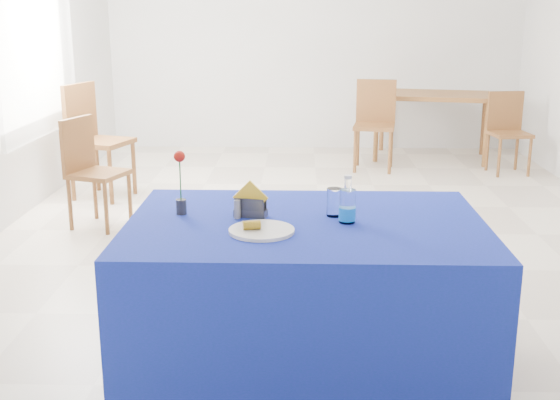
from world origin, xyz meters
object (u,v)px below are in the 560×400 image
Objects in this scene: plate at (262,231)px; water_bottle at (347,207)px; blue_table at (305,300)px; chair_win_b at (92,132)px; oak_table at (433,100)px; chair_bg_right at (507,126)px; chair_bg_left at (375,118)px; chair_win_a at (89,164)px.

water_bottle reaches higher than plate.
blue_table is 1.54× the size of chair_win_b.
chair_bg_right reaches higher than oak_table.
chair_win_b reaches higher than chair_bg_left.
chair_bg_right is at bearing -42.97° from chair_win_a.
plate is 0.20× the size of oak_table.
water_bottle is at bearing -120.96° from chair_bg_right.
chair_win_b is (-0.23, 0.90, 0.10)m from chair_win_a.
oak_table is 1.67× the size of chair_bg_right.
chair_win_b is (-1.92, 3.24, 0.22)m from blue_table.
chair_win_b is at bearing -171.22° from chair_bg_right.
chair_win_b is at bearing -145.42° from chair_bg_left.
chair_bg_right is 4.35m from chair_win_a.
plate is 5.13m from chair_bg_right.
chair_bg_right is at bearing 65.87° from water_bottle.
blue_table is 5.31m from oak_table.
chair_bg_left is (-0.71, -0.57, -0.13)m from oak_table.
water_bottle is 0.25× the size of chair_bg_right.
chair_win_b is (-1.73, 3.41, -0.17)m from plate.
chair_bg_left is 1.10× the size of chair_win_a.
chair_win_a is at bearing 128.44° from water_bottle.
chair_bg_right is (2.15, 4.38, 0.11)m from blue_table.
plate is 0.46m from blue_table.
chair_bg_left reaches higher than oak_table.
plate is 0.41m from water_bottle.
chair_bg_left is 1.39m from chair_bg_right.
chair_bg_left reaches higher than chair_win_a.
oak_table is at bearing 75.68° from water_bottle.
water_bottle is 3.89m from chair_win_b.
chair_bg_right is (0.66, -0.71, -0.19)m from oak_table.
blue_table is at bearing -125.19° from chair_win_a.
chair_win_b is (-2.10, 3.26, -0.23)m from water_bottle.
plate is 4.80m from chair_bg_left.
water_bottle is at bearing -122.55° from chair_win_a.
water_bottle is 4.83m from chair_bg_right.
oak_table is 1.49× the size of chair_bg_left.
chair_bg_right is at bearing -47.01° from oak_table.
chair_bg_left is 2.99m from chair_win_b.
plate is at bearing -157.35° from water_bottle.
water_bottle is at bearing -129.62° from chair_win_b.
blue_table is at bearing 175.00° from water_bottle.
plate is 0.27× the size of chair_win_b.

